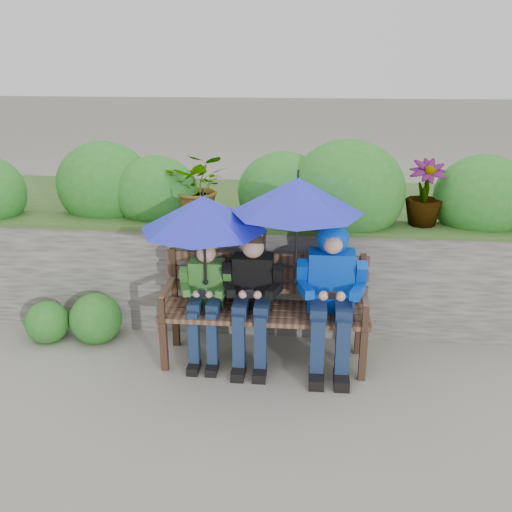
# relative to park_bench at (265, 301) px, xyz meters

# --- Properties ---
(ground) EXTENTS (60.00, 60.00, 0.00)m
(ground) POSITION_rel_park_bench_xyz_m (-0.07, -0.16, -0.52)
(ground) COLOR gray
(ground) RESTS_ON ground
(garden_backdrop) EXTENTS (8.00, 2.85, 1.82)m
(garden_backdrop) POSITION_rel_park_bench_xyz_m (-0.12, 1.40, 0.14)
(garden_backdrop) COLOR #56504B
(garden_backdrop) RESTS_ON ground
(park_bench) EXTENTS (1.74, 0.51, 0.92)m
(park_bench) POSITION_rel_park_bench_xyz_m (0.00, 0.00, 0.00)
(park_bench) COLOR #38251A
(park_bench) RESTS_ON ground
(boy_left) EXTENTS (0.43, 0.50, 1.04)m
(boy_left) POSITION_rel_park_bench_xyz_m (-0.49, -0.07, 0.07)
(boy_left) COLOR #39802C
(boy_left) RESTS_ON ground
(boy_middle) EXTENTS (0.50, 0.57, 1.12)m
(boy_middle) POSITION_rel_park_bench_xyz_m (-0.10, -0.08, 0.11)
(boy_middle) COLOR black
(boy_middle) RESTS_ON ground
(boy_right) EXTENTS (0.56, 0.68, 1.22)m
(boy_right) POSITION_rel_park_bench_xyz_m (0.54, -0.08, 0.19)
(boy_right) COLOR #0A31C0
(boy_right) RESTS_ON ground
(umbrella_left) EXTENTS (1.03, 1.03, 0.81)m
(umbrella_left) POSITION_rel_park_bench_xyz_m (-0.49, -0.08, 0.78)
(umbrella_left) COLOR #1D23CB
(umbrella_left) RESTS_ON ground
(umbrella_right) EXTENTS (1.04, 1.04, 0.95)m
(umbrella_right) POSITION_rel_park_bench_xyz_m (0.25, -0.06, 0.94)
(umbrella_right) COLOR #1D23CB
(umbrella_right) RESTS_ON ground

